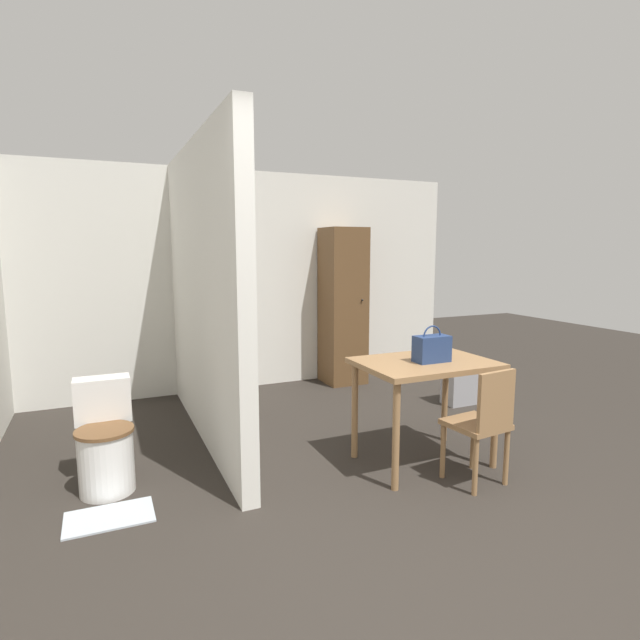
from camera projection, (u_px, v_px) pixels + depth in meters
ground_plane at (477, 622)px, 2.20m from camera, size 16.00×16.00×0.00m
wall_back at (234, 281)px, 5.76m from camera, size 5.56×0.12×2.50m
partition_wall at (203, 294)px, 4.20m from camera, size 0.12×2.76×2.50m
dining_table at (425, 374)px, 3.74m from camera, size 0.99×0.71×0.80m
wooden_chair at (483, 422)px, 3.41m from camera, size 0.40×0.40×0.83m
toilet at (105, 443)px, 3.39m from camera, size 0.38×0.53×0.73m
handbag at (432, 348)px, 3.69m from camera, size 0.26×0.14×0.27m
wooden_cabinet at (343, 306)px, 6.02m from camera, size 0.47×0.50×1.87m
bath_mat at (109, 517)px, 3.04m from camera, size 0.51×0.32×0.01m
space_heater at (460, 380)px, 5.25m from camera, size 0.33×0.22×0.50m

